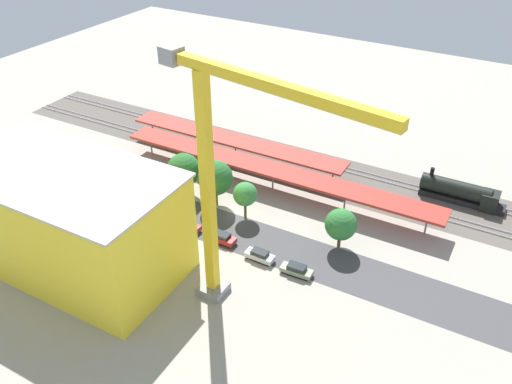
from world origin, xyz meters
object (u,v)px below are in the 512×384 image
platform_canopy_far (235,140)px  parked_car_1 (260,256)px  parked_car_4 (153,215)px  traffic_light (80,174)px  locomotive (462,193)px  parked_car_2 (222,238)px  parked_car_5 (124,206)px  construction_building (70,221)px  platform_canopy_near (273,170)px  street_tree_2 (341,225)px  parked_car_3 (188,226)px  tower_crane (224,172)px  box_truck_0 (88,183)px  street_tree_1 (184,170)px  street_tree_3 (215,178)px  parked_car_0 (297,270)px  street_tree_0 (245,194)px

platform_canopy_far → parked_car_1: size_ratio=10.26×
parked_car_4 → traffic_light: (15.07, 0.90, 3.92)m
locomotive → parked_car_2: 43.27m
parked_car_5 → construction_building: 16.10m
parked_car_2 → platform_canopy_near: bearing=-88.5°
parked_car_5 → street_tree_2: bearing=-165.9°
parked_car_3 → tower_crane: bearing=144.3°
construction_building → tower_crane: tower_crane is taller
platform_canopy_near → box_truck_0: size_ratio=6.71×
street_tree_1 → street_tree_2: street_tree_1 is taller
platform_canopy_near → parked_car_1: (-7.85, 18.62, -3.28)m
parked_car_4 → tower_crane: size_ratio=0.12×
street_tree_3 → platform_canopy_far: bearing=-69.4°
parked_car_4 → street_tree_3: street_tree_3 is taller
parked_car_0 → street_tree_0: bearing=-31.8°
platform_canopy_far → tower_crane: (-20.68, 35.23, 17.21)m
parked_car_0 → parked_car_2: size_ratio=1.05×
parked_car_1 → platform_canopy_near: bearing=-67.1°
parked_car_3 → street_tree_3: bearing=-89.7°
platform_canopy_far → street_tree_0: size_ratio=7.03×
parked_car_4 → construction_building: 16.29m
platform_canopy_far → tower_crane: bearing=120.4°
street_tree_2 → parked_car_5: bearing=14.1°
street_tree_2 → street_tree_3: size_ratio=0.81×
tower_crane → street_tree_2: size_ratio=5.02×
parked_car_4 → traffic_light: size_ratio=0.59×
street_tree_3 → locomotive: bearing=-149.0°
parked_car_2 → parked_car_3: size_ratio=1.05×
box_truck_0 → street_tree_3: size_ratio=1.09×
parked_car_4 → parked_car_5: parked_car_5 is taller
street_tree_2 → construction_building: bearing=35.4°
parked_car_0 → tower_crane: bearing=59.5°
traffic_light → construction_building: bearing=132.6°
platform_canopy_near → street_tree_0: 10.08m
tower_crane → platform_canopy_far: bearing=-59.6°
parked_car_1 → street_tree_1: size_ratio=0.56×
street_tree_0 → street_tree_3: street_tree_3 is taller
parked_car_0 → parked_car_2: parked_car_2 is taller
parked_car_5 → parked_car_0: bearing=-180.0°
construction_building → box_truck_0: 21.10m
parked_car_0 → street_tree_2: size_ratio=0.71×
parked_car_3 → street_tree_1: (6.71, -8.52, 4.37)m
parked_car_0 → parked_car_3: size_ratio=1.10×
parked_car_4 → construction_building: (2.58, 14.48, 7.00)m
platform_canopy_far → parked_car_0: size_ratio=9.56×
parked_car_4 → street_tree_2: bearing=-163.9°
platform_canopy_near → traffic_light: bearing=34.4°
platform_canopy_far → tower_crane: tower_crane is taller
platform_canopy_near → locomotive: size_ratio=4.22×
parked_car_0 → parked_car_4: (27.11, -0.39, 0.04)m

